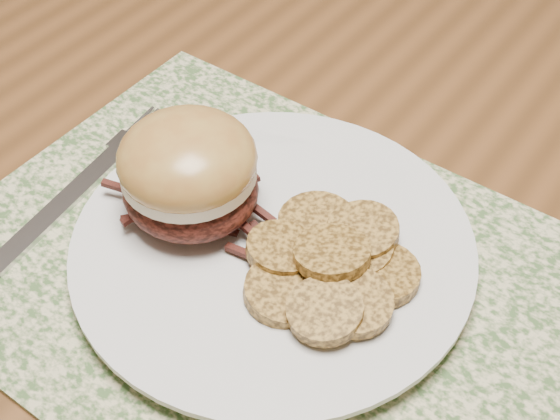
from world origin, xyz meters
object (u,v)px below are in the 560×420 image
Objects in this scene: dinner_plate at (273,248)px; fork at (86,182)px; pork_sandwich at (189,172)px; dining_table at (202,191)px.

dinner_plate is 0.16m from fork.
pork_sandwich reaches higher than fork.
pork_sandwich is at bearing -49.86° from dining_table.
dinner_plate is (0.14, -0.08, 0.09)m from dining_table.
dining_table is 11.88× the size of pork_sandwich.
dining_table is at bearing 152.69° from pork_sandwich.
fork is at bearing -170.92° from dinner_plate.
fork is at bearing -99.36° from dining_table.
dinner_plate is 1.31× the size of fork.
fork is at bearing -147.51° from pork_sandwich.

